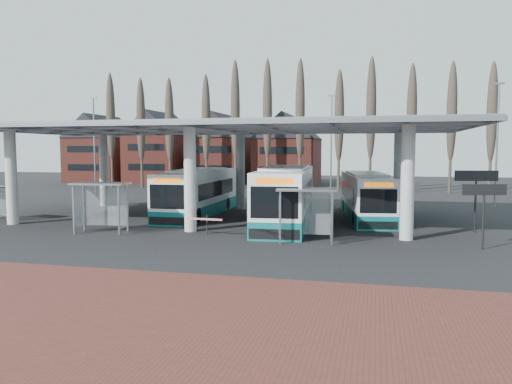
% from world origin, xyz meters
% --- Properties ---
extents(ground, '(140.00, 140.00, 0.00)m').
position_xyz_m(ground, '(0.00, 0.00, 0.00)').
color(ground, black).
rests_on(ground, ground).
extents(brick_strip, '(70.00, 10.00, 0.03)m').
position_xyz_m(brick_strip, '(0.00, -12.00, 0.01)').
color(brick_strip, '#5C2924').
rests_on(brick_strip, ground).
extents(station_canopy, '(32.00, 16.00, 6.34)m').
position_xyz_m(station_canopy, '(0.00, 8.00, 5.68)').
color(station_canopy, silver).
rests_on(station_canopy, ground).
extents(poplar_row, '(45.10, 1.10, 14.50)m').
position_xyz_m(poplar_row, '(0.00, 33.00, 8.78)').
color(poplar_row, '#473D33').
rests_on(poplar_row, ground).
extents(townhouse_row, '(36.80, 10.30, 12.25)m').
position_xyz_m(townhouse_row, '(-15.75, 44.00, 5.94)').
color(townhouse_row, maroon).
rests_on(townhouse_row, ground).
extents(lamp_post_a, '(0.80, 0.16, 10.17)m').
position_xyz_m(lamp_post_a, '(-18.00, 22.00, 5.34)').
color(lamp_post_a, slate).
rests_on(lamp_post_a, ground).
extents(lamp_post_b, '(0.80, 0.16, 10.17)m').
position_xyz_m(lamp_post_b, '(6.00, 26.00, 5.34)').
color(lamp_post_b, slate).
rests_on(lamp_post_b, ground).
extents(lamp_post_c, '(0.80, 0.16, 10.17)m').
position_xyz_m(lamp_post_c, '(20.00, 20.00, 5.34)').
color(lamp_post_c, slate).
rests_on(lamp_post_c, ground).
extents(bus_1, '(2.87, 12.08, 3.34)m').
position_xyz_m(bus_1, '(-2.15, 9.82, 1.57)').
color(bus_1, white).
rests_on(bus_1, ground).
extents(bus_2, '(3.90, 13.34, 3.66)m').
position_xyz_m(bus_2, '(4.83, 6.95, 1.72)').
color(bus_2, white).
rests_on(bus_2, ground).
extents(bus_3, '(4.09, 11.59, 3.15)m').
position_xyz_m(bus_3, '(9.72, 10.75, 1.49)').
color(bus_3, white).
rests_on(bus_3, ground).
extents(shelter_1, '(3.23, 1.85, 2.86)m').
position_xyz_m(shelter_1, '(-4.74, 0.94, 2.08)').
color(shelter_1, gray).
rests_on(shelter_1, ground).
extents(shelter_2, '(3.13, 1.83, 2.76)m').
position_xyz_m(shelter_2, '(6.98, 0.65, 2.01)').
color(shelter_2, gray).
rests_on(shelter_2, ground).
extents(info_sign_0, '(2.03, 0.68, 3.10)m').
position_xyz_m(info_sign_0, '(15.37, 0.72, 2.60)').
color(info_sign_0, black).
rests_on(info_sign_0, ground).
extents(info_sign_1, '(2.37, 0.48, 3.54)m').
position_xyz_m(info_sign_1, '(15.94, 5.90, 2.97)').
color(info_sign_1, black).
rests_on(info_sign_1, ground).
extents(barrier, '(2.13, 0.65, 1.07)m').
position_xyz_m(barrier, '(1.28, 1.36, 0.83)').
color(barrier, black).
rests_on(barrier, ground).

